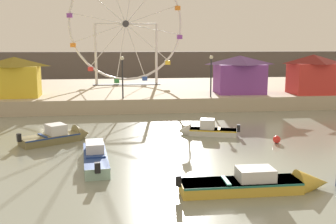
# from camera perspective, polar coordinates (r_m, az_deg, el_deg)

# --- Properties ---
(ground_plane) EXTENTS (240.00, 240.00, 0.00)m
(ground_plane) POSITION_cam_1_polar(r_m,az_deg,el_deg) (17.68, 10.20, -8.54)
(ground_plane) COLOR gray
(quay_promenade) EXTENTS (110.00, 19.56, 1.20)m
(quay_promenade) POSITION_cam_1_polar(r_m,az_deg,el_deg) (41.05, 0.17, 3.04)
(quay_promenade) COLOR #B7A88E
(quay_promenade) RESTS_ON ground_plane
(distant_town_skyline) EXTENTS (140.00, 3.00, 4.40)m
(distant_town_skyline) POSITION_cam_1_polar(r_m,az_deg,el_deg) (65.40, -2.54, 7.03)
(distant_town_skyline) COLOR #564C47
(distant_town_skyline) RESTS_ON ground_plane
(motorboat_mustard_yellow) EXTENTS (6.05, 1.20, 1.26)m
(motorboat_mustard_yellow) POSITION_cam_1_polar(r_m,az_deg,el_deg) (15.44, 14.15, -10.27)
(motorboat_mustard_yellow) COLOR gold
(motorboat_mustard_yellow) RESTS_ON ground_plane
(motorboat_olive_wood) EXTENTS (4.15, 3.24, 1.45)m
(motorboat_olive_wood) POSITION_cam_1_polar(r_m,az_deg,el_deg) (23.25, -15.59, -3.43)
(motorboat_olive_wood) COLOR olive
(motorboat_olive_wood) RESTS_ON ground_plane
(motorboat_seafoam) EXTENTS (1.62, 6.05, 1.20)m
(motorboat_seafoam) POSITION_cam_1_polar(r_m,az_deg,el_deg) (19.31, -10.85, -5.97)
(motorboat_seafoam) COLOR #93BCAD
(motorboat_seafoam) RESTS_ON ground_plane
(motorboat_pale_grey) EXTENTS (3.87, 2.02, 1.30)m
(motorboat_pale_grey) POSITION_cam_1_polar(r_m,az_deg,el_deg) (24.04, 5.41, -2.71)
(motorboat_pale_grey) COLOR silver
(motorboat_pale_grey) RESTS_ON ground_plane
(ferris_wheel_white_frame) EXTENTS (12.32, 1.20, 12.68)m
(ferris_wheel_white_frame) POSITION_cam_1_polar(r_m,az_deg,el_deg) (42.53, -6.30, 12.63)
(ferris_wheel_white_frame) COLOR silver
(ferris_wheel_white_frame) RESTS_ON quay_promenade
(carnival_booth_red_striped) EXTENTS (4.22, 3.40, 3.51)m
(carnival_booth_red_striped) POSITION_cam_1_polar(r_m,az_deg,el_deg) (36.81, 20.71, 5.38)
(carnival_booth_red_striped) COLOR red
(carnival_booth_red_striped) RESTS_ON quay_promenade
(carnival_booth_yellow_awning) EXTENTS (4.35, 2.99, 3.38)m
(carnival_booth_yellow_awning) POSITION_cam_1_polar(r_m,az_deg,el_deg) (34.64, -21.78, 4.95)
(carnival_booth_yellow_awning) COLOR yellow
(carnival_booth_yellow_awning) RESTS_ON quay_promenade
(carnival_booth_purple_stall) EXTENTS (4.75, 3.58, 3.41)m
(carnival_booth_purple_stall) POSITION_cam_1_polar(r_m,az_deg,el_deg) (35.48, 10.60, 5.62)
(carnival_booth_purple_stall) COLOR purple
(carnival_booth_purple_stall) RESTS_ON quay_promenade
(promenade_lamp_near) EXTENTS (0.32, 0.32, 3.45)m
(promenade_lamp_near) POSITION_cam_1_polar(r_m,az_deg,el_deg) (31.43, -6.80, 6.14)
(promenade_lamp_near) COLOR #2D2D33
(promenade_lamp_near) RESTS_ON quay_promenade
(promenade_lamp_far) EXTENTS (0.32, 0.32, 3.50)m
(promenade_lamp_far) POSITION_cam_1_polar(r_m,az_deg,el_deg) (32.43, 6.43, 6.30)
(promenade_lamp_far) COLOR #2D2D33
(promenade_lamp_far) RESTS_ON quay_promenade
(mooring_buoy_orange) EXTENTS (0.44, 0.44, 0.44)m
(mooring_buoy_orange) POSITION_cam_1_polar(r_m,az_deg,el_deg) (22.83, 15.87, -3.95)
(mooring_buoy_orange) COLOR red
(mooring_buoy_orange) RESTS_ON ground_plane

